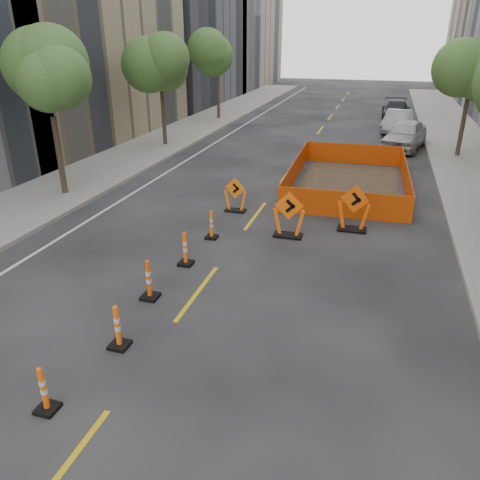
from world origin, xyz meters
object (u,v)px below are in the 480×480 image
(parked_car_near, at_px, (405,135))
(parked_car_far, at_px, (396,110))
(channelizer_4, at_px, (149,279))
(channelizer_6, at_px, (211,224))
(channelizer_2, at_px, (43,389))
(parked_car_mid, at_px, (397,121))
(chevron_sign_center, at_px, (289,214))
(channelizer_3, at_px, (117,326))
(chevron_sign_right, at_px, (354,208))
(chevron_sign_left, at_px, (235,195))
(channelizer_5, at_px, (185,248))

(parked_car_near, relative_size, parked_car_far, 0.95)
(channelizer_4, height_order, channelizer_6, channelizer_4)
(channelizer_2, height_order, parked_car_mid, parked_car_mid)
(parked_car_far, bearing_deg, chevron_sign_center, -99.45)
(channelizer_3, xyz_separation_m, channelizer_6, (-0.09, 6.23, -0.03))
(parked_car_mid, bearing_deg, chevron_sign_right, -85.89)
(parked_car_near, bearing_deg, channelizer_4, -95.32)
(chevron_sign_center, bearing_deg, chevron_sign_left, 136.71)
(chevron_sign_center, xyz_separation_m, parked_car_near, (4.02, 15.10, 0.04))
(channelizer_4, bearing_deg, parked_car_mid, 76.15)
(parked_car_near, relative_size, parked_car_mid, 1.09)
(chevron_sign_center, relative_size, parked_car_far, 0.31)
(parked_car_mid, bearing_deg, chevron_sign_center, -91.27)
(channelizer_3, relative_size, parked_car_mid, 0.23)
(channelizer_4, xyz_separation_m, parked_car_mid, (6.27, 25.45, 0.19))
(channelizer_5, distance_m, parked_car_near, 19.22)
(chevron_sign_center, height_order, parked_car_near, parked_car_near)
(parked_car_near, bearing_deg, parked_car_mid, 107.25)
(channelizer_6, bearing_deg, parked_car_mid, 74.11)
(channelizer_5, bearing_deg, chevron_sign_right, 42.26)
(parked_car_mid, xyz_separation_m, parked_car_far, (-0.05, 5.43, 0.00))
(channelizer_4, relative_size, chevron_sign_center, 0.69)
(channelizer_3, distance_m, channelizer_5, 4.15)
(chevron_sign_center, bearing_deg, channelizer_6, -166.14)
(channelizer_2, xyz_separation_m, parked_car_near, (6.66, 24.30, 0.35))
(chevron_sign_right, bearing_deg, channelizer_3, -103.25)
(chevron_sign_right, height_order, parked_car_near, parked_car_near)
(channelizer_4, xyz_separation_m, chevron_sign_center, (2.64, 5.04, 0.25))
(channelizer_2, bearing_deg, parked_car_near, 74.67)
(channelizer_4, distance_m, parked_car_near, 21.22)
(channelizer_3, bearing_deg, channelizer_6, 90.84)
(channelizer_2, xyz_separation_m, channelizer_6, (0.20, 8.30, 0.01))
(chevron_sign_left, bearing_deg, channelizer_3, -82.50)
(channelizer_3, distance_m, channelizer_4, 2.10)
(channelizer_4, height_order, parked_car_far, parked_car_far)
(chevron_sign_center, bearing_deg, channelizer_3, -114.48)
(channelizer_2, xyz_separation_m, channelizer_3, (0.29, 2.08, 0.04))
(channelizer_3, distance_m, parked_car_mid, 28.17)
(channelizer_2, bearing_deg, channelizer_4, 90.13)
(channelizer_5, height_order, parked_car_mid, parked_car_mid)
(channelizer_6, height_order, parked_car_far, parked_car_far)
(channelizer_2, xyz_separation_m, parked_car_far, (6.21, 35.03, 0.26))
(channelizer_5, distance_m, parked_car_mid, 24.17)
(channelizer_3, relative_size, channelizer_4, 0.96)
(chevron_sign_center, bearing_deg, parked_car_far, 75.87)
(channelizer_6, height_order, chevron_sign_center, chevron_sign_center)
(channelizer_6, height_order, chevron_sign_left, chevron_sign_left)
(parked_car_near, distance_m, parked_car_far, 10.75)
(chevron_sign_left, distance_m, parked_car_mid, 19.53)
(chevron_sign_left, relative_size, chevron_sign_center, 0.84)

